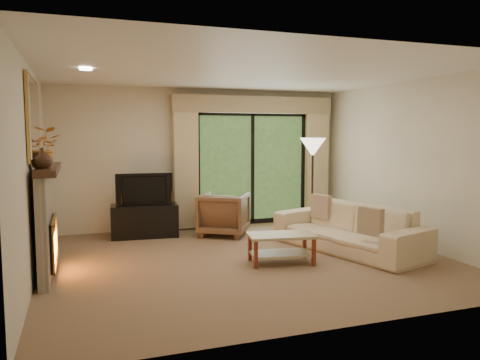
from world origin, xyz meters
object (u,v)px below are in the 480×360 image
object	(u,v)px
sofa	(348,228)
coffee_table	(281,249)
media_console	(145,221)
armchair	(224,214)

from	to	relation	value
sofa	coffee_table	bearing A→B (deg)	-93.24
media_console	armchair	xyz separation A→B (m)	(1.33, -0.33, 0.09)
sofa	coffee_table	size ratio (longest dim) A/B	2.64
armchair	sofa	xyz separation A→B (m)	(1.45, -1.67, -0.02)
coffee_table	armchair	bearing A→B (deg)	105.50
sofa	coffee_table	distance (m)	1.28
sofa	media_console	bearing A→B (deg)	-142.56
media_console	sofa	bearing A→B (deg)	-30.94
sofa	armchair	bearing A→B (deg)	-155.96
armchair	media_console	bearing A→B (deg)	17.57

